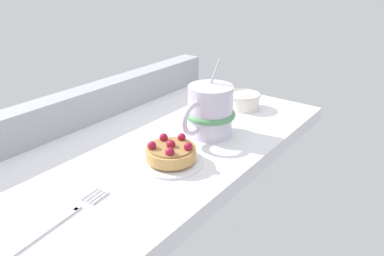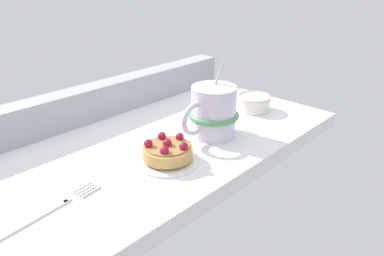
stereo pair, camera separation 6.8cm
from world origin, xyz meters
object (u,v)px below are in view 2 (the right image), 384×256
coffee_mug (213,112)px  raspberry_tart (167,150)px  sugar_bowl (254,102)px  dessert_fork (52,209)px  dessert_plate (168,159)px

coffee_mug → raspberry_tart: bearing=-173.9°
sugar_bowl → coffee_mug: bearing=-174.0°
coffee_mug → dessert_fork: bearing=179.5°
dessert_fork → raspberry_tart: bearing=-4.9°
raspberry_tart → sugar_bowl: size_ratio=1.11×
sugar_bowl → dessert_fork: bearing=-178.4°
raspberry_tart → sugar_bowl: 30.56cm
dessert_fork → sugar_bowl: size_ratio=2.09×
raspberry_tart → coffee_mug: coffee_mug is taller
dessert_fork → sugar_bowl: (50.97, 1.46, 1.61)cm
dessert_fork → sugar_bowl: sugar_bowl is taller
dessert_plate → raspberry_tart: size_ratio=1.30×
dessert_plate → dessert_fork: (-20.58, 1.75, -0.15)cm
dessert_plate → raspberry_tart: 1.79cm
raspberry_tart → dessert_fork: raspberry_tart is taller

